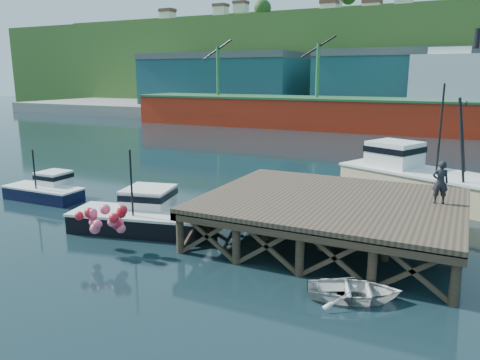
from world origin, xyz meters
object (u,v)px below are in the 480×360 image
Objects in this scene: boat_navy at (46,189)px; dinghy at (354,290)px; boat_black at (142,215)px; dockworker at (440,182)px; trawler at (423,177)px.

boat_navy reaches higher than dinghy.
boat_black reaches higher than dockworker.
dockworker reaches higher than boat_navy.
boat_black is 17.97m from trawler.
boat_black is at bearing -14.03° from boat_navy.
boat_black is 0.64× the size of trawler.
dockworker reaches higher than dinghy.
dinghy is (21.17, -5.17, -0.33)m from boat_navy.
trawler is (12.62, 12.78, 0.73)m from boat_black.
boat_navy is 9.64m from boat_black.
dinghy is 1.68× the size of dockworker.
boat_navy is at bearing 57.74° from dinghy.
dockworker is at bearing 3.53° from boat_navy.
boat_navy is 24.44m from trawler.
boat_black reaches higher than boat_navy.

